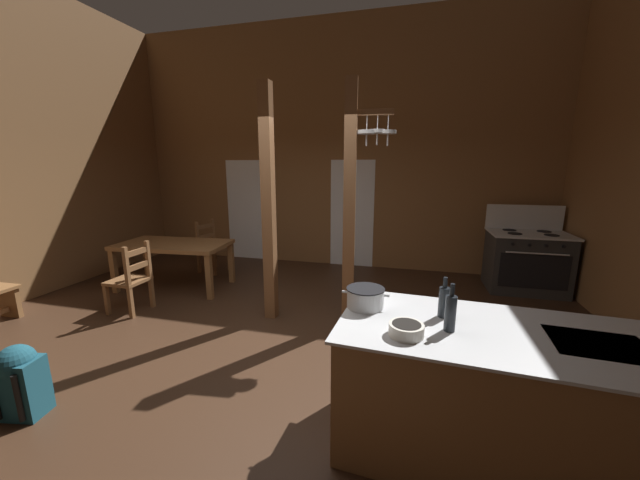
% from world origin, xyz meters
% --- Properties ---
extents(ground_plane, '(8.63, 7.60, 0.10)m').
position_xyz_m(ground_plane, '(0.00, 0.00, -0.05)').
color(ground_plane, '#382316').
extents(wall_back, '(8.63, 0.14, 4.55)m').
position_xyz_m(wall_back, '(0.00, 3.47, 2.28)').
color(wall_back, brown).
rests_on(wall_back, ground_plane).
extents(glazed_door_back_left, '(1.00, 0.01, 2.05)m').
position_xyz_m(glazed_door_back_left, '(-1.76, 3.40, 1.02)').
color(glazed_door_back_left, white).
rests_on(glazed_door_back_left, ground_plane).
extents(glazed_panel_back_right, '(0.84, 0.01, 2.05)m').
position_xyz_m(glazed_panel_back_right, '(0.39, 3.40, 1.02)').
color(glazed_panel_back_right, white).
rests_on(glazed_panel_back_right, ground_plane).
extents(kitchen_island, '(2.22, 1.10, 0.92)m').
position_xyz_m(kitchen_island, '(2.14, -0.94, 0.46)').
color(kitchen_island, brown).
rests_on(kitchen_island, ground_plane).
extents(stove_range, '(1.15, 0.83, 1.32)m').
position_xyz_m(stove_range, '(3.28, 2.71, 0.48)').
color(stove_range, '#2B2B2B').
rests_on(stove_range, ground_plane).
extents(support_post_with_pot_rack, '(0.59, 0.26, 2.90)m').
position_xyz_m(support_post_with_pot_rack, '(0.81, 0.85, 1.56)').
color(support_post_with_pot_rack, brown).
rests_on(support_post_with_pot_rack, ground_plane).
extents(support_post_center, '(0.14, 0.14, 2.90)m').
position_xyz_m(support_post_center, '(-0.21, 0.77, 1.45)').
color(support_post_center, brown).
rests_on(support_post_center, ground_plane).
extents(dining_table, '(1.77, 1.04, 0.74)m').
position_xyz_m(dining_table, '(-2.15, 1.42, 0.65)').
color(dining_table, brown).
rests_on(dining_table, ground_plane).
extents(ladderback_chair_near_window, '(0.54, 0.54, 0.95)m').
position_xyz_m(ladderback_chair_near_window, '(-2.07, 2.36, 0.45)').
color(ladderback_chair_near_window, brown).
rests_on(ladderback_chair_near_window, ground_plane).
extents(ladderback_chair_by_post, '(0.44, 0.44, 0.95)m').
position_xyz_m(ladderback_chair_by_post, '(-2.09, 0.45, 0.45)').
color(ladderback_chair_by_post, brown).
rests_on(ladderback_chair_by_post, ground_plane).
extents(backpack, '(0.36, 0.34, 0.60)m').
position_xyz_m(backpack, '(-1.41, -1.45, 0.31)').
color(backpack, '#194756').
rests_on(backpack, ground_plane).
extents(stockpot_on_counter, '(0.35, 0.28, 0.15)m').
position_xyz_m(stockpot_on_counter, '(1.19, -0.77, 0.99)').
color(stockpot_on_counter, silver).
rests_on(stockpot_on_counter, kitchen_island).
extents(mixing_bowl_on_counter, '(0.22, 0.22, 0.08)m').
position_xyz_m(mixing_bowl_on_counter, '(1.50, -1.15, 0.96)').
color(mixing_bowl_on_counter, silver).
rests_on(mixing_bowl_on_counter, kitchen_island).
extents(bottle_tall_on_counter, '(0.07, 0.07, 0.29)m').
position_xyz_m(bottle_tall_on_counter, '(1.74, -0.80, 1.03)').
color(bottle_tall_on_counter, '#1E2328').
rests_on(bottle_tall_on_counter, kitchen_island).
extents(bottle_short_on_counter, '(0.07, 0.07, 0.32)m').
position_xyz_m(bottle_short_on_counter, '(1.76, -1.01, 1.04)').
color(bottle_short_on_counter, '#1E2328').
rests_on(bottle_short_on_counter, kitchen_island).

